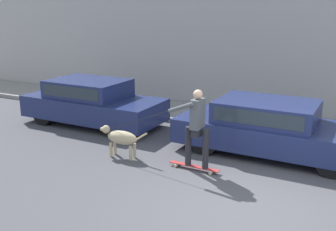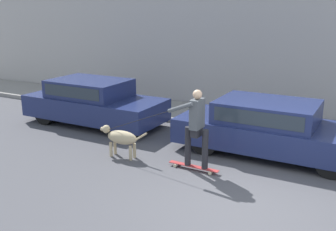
{
  "view_description": "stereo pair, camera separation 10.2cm",
  "coord_description": "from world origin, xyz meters",
  "px_view_note": "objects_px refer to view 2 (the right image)",
  "views": [
    {
      "loc": [
        1.59,
        -5.9,
        3.27
      ],
      "look_at": [
        -2.33,
        1.53,
        0.95
      ],
      "focal_mm": 42.0,
      "sensor_mm": 36.0,
      "label": 1
    },
    {
      "loc": [
        1.68,
        -5.85,
        3.27
      ],
      "look_at": [
        -2.33,
        1.53,
        0.95
      ],
      "focal_mm": 42.0,
      "sensor_mm": 36.0,
      "label": 2
    }
  ],
  "objects_px": {
    "parked_car_0": "(94,102)",
    "dog": "(121,138)",
    "parked_car_1": "(272,129)",
    "skateboarder": "(196,125)"
  },
  "relations": [
    {
      "from": "parked_car_0",
      "to": "parked_car_1",
      "type": "distance_m",
      "value": 5.12
    },
    {
      "from": "skateboarder",
      "to": "parked_car_0",
      "type": "bearing_deg",
      "value": -21.58
    },
    {
      "from": "parked_car_0",
      "to": "parked_car_1",
      "type": "height_order",
      "value": "parked_car_0"
    },
    {
      "from": "parked_car_1",
      "to": "skateboarder",
      "type": "distance_m",
      "value": 2.06
    },
    {
      "from": "parked_car_0",
      "to": "dog",
      "type": "relative_size",
      "value": 3.38
    },
    {
      "from": "dog",
      "to": "skateboarder",
      "type": "xyz_separation_m",
      "value": [
        1.79,
        0.1,
        0.52
      ]
    },
    {
      "from": "parked_car_0",
      "to": "dog",
      "type": "distance_m",
      "value": 2.85
    },
    {
      "from": "parked_car_0",
      "to": "skateboarder",
      "type": "relative_size",
      "value": 1.5
    },
    {
      "from": "parked_car_0",
      "to": "parked_car_1",
      "type": "relative_size",
      "value": 0.92
    },
    {
      "from": "parked_car_0",
      "to": "dog",
      "type": "height_order",
      "value": "parked_car_0"
    }
  ]
}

